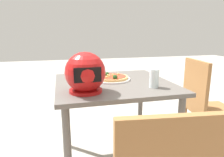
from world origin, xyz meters
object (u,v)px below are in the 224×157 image
Objects in this scene: motorcycle_helmet at (85,73)px; chair_side at (204,103)px; dining_table at (113,94)px; pizza at (110,77)px; drinking_glass at (154,78)px.

motorcycle_helmet is 0.30× the size of chair_side.
pizza reaches higher than dining_table.
drinking_glass is at bearing 179.64° from motorcycle_helmet.
motorcycle_helmet reaches higher than pizza.
drinking_glass is 0.66m from chair_side.
pizza is at bearing -50.71° from drinking_glass.
dining_table is at bearing -5.53° from chair_side.
dining_table is 3.36× the size of motorcycle_helmet.
motorcycle_helmet reaches higher than drinking_glass.
dining_table is 3.17× the size of pizza.
chair_side reaches higher than pizza.
motorcycle_helmet is 2.02× the size of drinking_glass.
dining_table is 6.78× the size of drinking_glass.
drinking_glass reaches higher than pizza.
dining_table is at bearing -138.22° from motorcycle_helmet.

